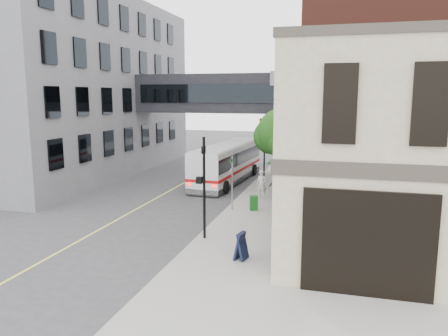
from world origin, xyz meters
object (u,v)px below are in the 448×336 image
Objects in this scene: pedestrian_a at (262,184)px; pedestrian_c at (276,184)px; pedestrian_b at (282,186)px; sandwich_board at (241,246)px; newspaper_box at (254,203)px; bus at (227,162)px.

pedestrian_a is 1.21m from pedestrian_c.
sandwich_board is at bearing -103.62° from pedestrian_b.
pedestrian_b reaches higher than pedestrian_c.
sandwich_board is (0.97, -7.26, 0.13)m from newspaper_box.
sandwich_board is (4.53, -15.06, -0.86)m from bus.
pedestrian_b reaches higher than pedestrian_a.
pedestrian_c is (-0.52, 1.43, -0.19)m from pedestrian_b.
pedestrian_a is 1.63× the size of sandwich_board.
sandwich_board is (-0.23, -9.58, -0.42)m from pedestrian_b.
pedestrian_c is 1.44× the size of sandwich_board.
newspaper_box is (3.56, -7.80, -0.99)m from bus.
bus is at bearing 118.80° from pedestrian_b.
sandwich_board is at bearing -90.00° from pedestrian_a.
pedestrian_b is 9.60m from sandwich_board.
pedestrian_c is 3.83m from newspaper_box.
bus is 5.93× the size of pedestrian_a.
pedestrian_a is at bearing -109.43° from pedestrian_c.
pedestrian_c is 11.02m from sandwich_board.
newspaper_box is 0.76× the size of sandwich_board.
pedestrian_b is 1.25× the size of pedestrian_c.
pedestrian_b is at bearing 100.78° from sandwich_board.
pedestrian_b is 1.54m from pedestrian_c.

